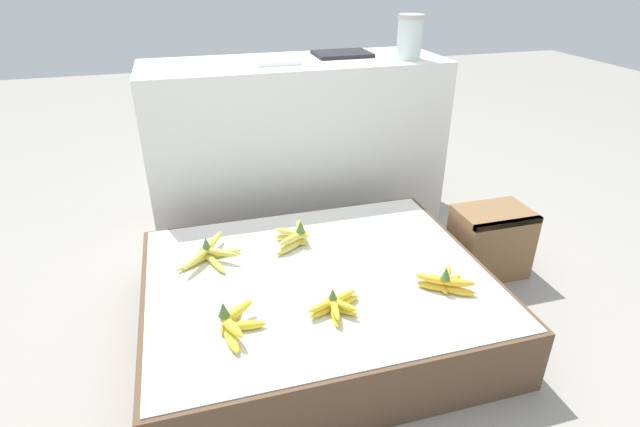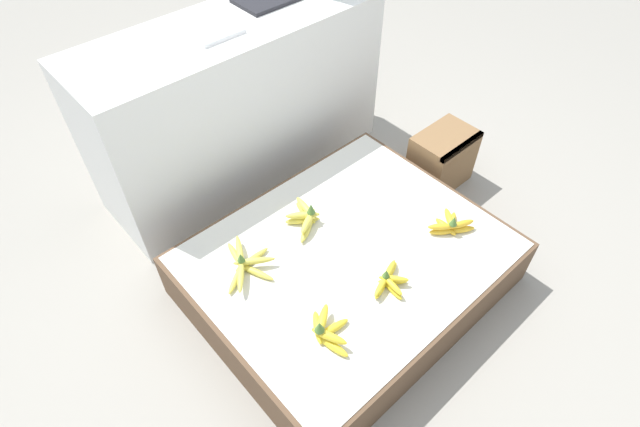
{
  "view_description": "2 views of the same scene",
  "coord_description": "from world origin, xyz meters",
  "views": [
    {
      "loc": [
        -0.4,
        -1.42,
        1.25
      ],
      "look_at": [
        0.05,
        0.14,
        0.41
      ],
      "focal_mm": 28.0,
      "sensor_mm": 36.0,
      "label": 1
    },
    {
      "loc": [
        -0.93,
        -0.86,
        1.81
      ],
      "look_at": [
        -0.03,
        0.14,
        0.37
      ],
      "focal_mm": 28.0,
      "sensor_mm": 36.0,
      "label": 2
    }
  ],
  "objects": [
    {
      "name": "ground_plane",
      "position": [
        0.0,
        0.0,
        0.0
      ],
      "size": [
        10.0,
        10.0,
        0.0
      ],
      "primitive_type": "plane",
      "color": "gray"
    },
    {
      "name": "display_platform",
      "position": [
        0.0,
        0.0,
        0.12
      ],
      "size": [
        1.21,
        0.99,
        0.24
      ],
      "color": "brown",
      "rests_on": "ground_plane"
    },
    {
      "name": "back_vendor_table",
      "position": [
        0.14,
        0.92,
        0.41
      ],
      "size": [
        1.44,
        0.49,
        0.81
      ],
      "color": "white",
      "rests_on": "ground_plane"
    },
    {
      "name": "wooden_crate",
      "position": [
        0.82,
        0.16,
        0.15
      ],
      "size": [
        0.31,
        0.22,
        0.3
      ],
      "color": "olive",
      "rests_on": "ground_plane"
    },
    {
      "name": "banana_bunch_front_left",
      "position": [
        -0.32,
        -0.22,
        0.27
      ],
      "size": [
        0.15,
        0.22,
        0.11
      ],
      "color": "yellow",
      "rests_on": "display_platform"
    },
    {
      "name": "banana_bunch_front_midleft",
      "position": [
        -0.0,
        -0.22,
        0.26
      ],
      "size": [
        0.2,
        0.14,
        0.08
      ],
      "color": "yellow",
      "rests_on": "display_platform"
    },
    {
      "name": "banana_bunch_front_midright",
      "position": [
        0.39,
        -0.2,
        0.27
      ],
      "size": [
        0.19,
        0.16,
        0.1
      ],
      "color": "gold",
      "rests_on": "display_platform"
    },
    {
      "name": "banana_bunch_middle_left",
      "position": [
        -0.36,
        0.21,
        0.26
      ],
      "size": [
        0.25,
        0.27,
        0.09
      ],
      "color": "#DBCC4C",
      "rests_on": "display_platform"
    },
    {
      "name": "banana_bunch_middle_midleft",
      "position": [
        -0.03,
        0.23,
        0.27
      ],
      "size": [
        0.16,
        0.2,
        0.11
      ],
      "color": "#DBCC4C",
      "rests_on": "display_platform"
    },
    {
      "name": "glass_jar",
      "position": [
        0.67,
        0.81,
        0.91
      ],
      "size": [
        0.12,
        0.12,
        0.2
      ],
      "color": "silver",
      "rests_on": "back_vendor_table"
    },
    {
      "name": "foam_tray_white",
      "position": [
        0.05,
        0.9,
        0.82
      ],
      "size": [
        0.2,
        0.21,
        0.02
      ],
      "color": "white",
      "rests_on": "back_vendor_table"
    },
    {
      "name": "foam_tray_dark",
      "position": [
        0.4,
        0.98,
        0.82
      ],
      "size": [
        0.27,
        0.2,
        0.02
      ],
      "color": "#232328",
      "rests_on": "back_vendor_table"
    }
  ]
}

